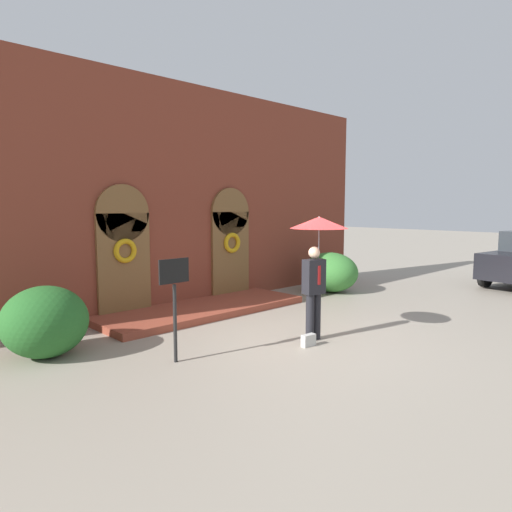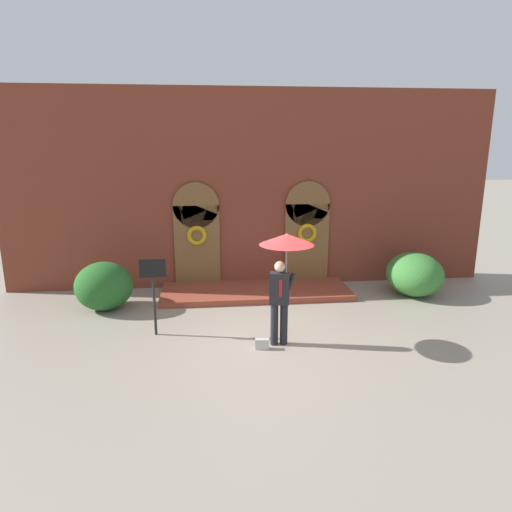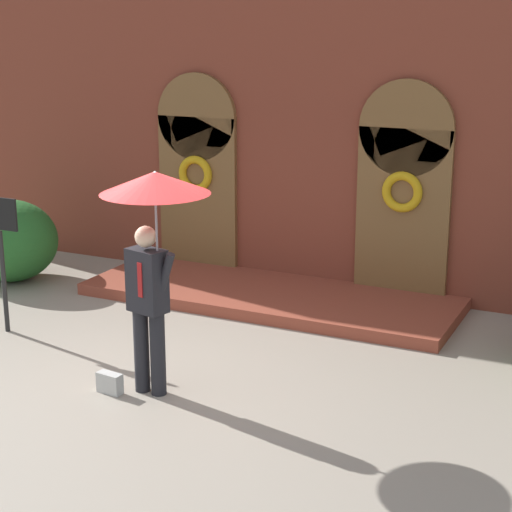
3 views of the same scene
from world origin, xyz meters
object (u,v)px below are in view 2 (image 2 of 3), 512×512
at_px(sign_post, 153,284).
at_px(shrub_right, 414,274).
at_px(shrub_left, 104,286).
at_px(handbag, 262,344).
at_px(person_with_umbrella, 285,256).

distance_m(sign_post, shrub_right, 7.15).
bearing_deg(sign_post, shrub_left, 129.40).
bearing_deg(sign_post, shrub_right, 16.30).
bearing_deg(shrub_right, handbag, -147.10).
relative_size(sign_post, shrub_right, 1.00).
distance_m(person_with_umbrella, shrub_left, 5.04).
bearing_deg(handbag, sign_post, 162.35).
distance_m(sign_post, shrub_left, 2.34).
height_order(person_with_umbrella, shrub_left, person_with_umbrella).
relative_size(handbag, shrub_right, 0.16).
bearing_deg(shrub_right, person_with_umbrella, -146.04).
distance_m(shrub_left, shrub_right, 8.29).
distance_m(person_with_umbrella, shrub_right, 5.14).
relative_size(handbag, shrub_left, 0.20).
height_order(person_with_umbrella, handbag, person_with_umbrella).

